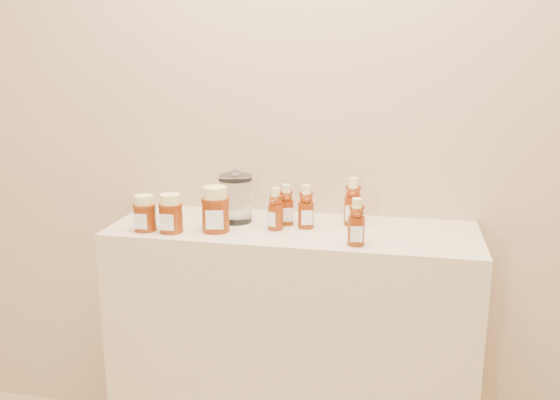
% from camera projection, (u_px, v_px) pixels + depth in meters
% --- Properties ---
extents(wall_back, '(3.50, 0.02, 2.70)m').
position_uv_depth(wall_back, '(304.00, 85.00, 2.02)').
color(wall_back, tan).
rests_on(wall_back, ground).
extents(display_table, '(1.20, 0.40, 0.90)m').
position_uv_depth(display_table, '(292.00, 352.00, 2.05)').
color(display_table, beige).
rests_on(display_table, ground).
extents(bear_bottle_back_left, '(0.07, 0.07, 0.15)m').
position_uv_depth(bear_bottle_back_left, '(286.00, 202.00, 1.96)').
color(bear_bottle_back_left, '#662008').
rests_on(bear_bottle_back_left, display_table).
extents(bear_bottle_back_mid, '(0.07, 0.07, 0.16)m').
position_uv_depth(bear_bottle_back_mid, '(306.00, 204.00, 1.92)').
color(bear_bottle_back_mid, '#662008').
rests_on(bear_bottle_back_mid, display_table).
extents(bear_bottle_back_right, '(0.06, 0.06, 0.18)m').
position_uv_depth(bear_bottle_back_right, '(353.00, 198.00, 1.96)').
color(bear_bottle_back_right, '#662008').
rests_on(bear_bottle_back_right, display_table).
extents(bear_bottle_front_left, '(0.07, 0.07, 0.16)m').
position_uv_depth(bear_bottle_front_left, '(276.00, 206.00, 1.91)').
color(bear_bottle_front_left, '#662008').
rests_on(bear_bottle_front_left, display_table).
extents(bear_bottle_front_right, '(0.06, 0.06, 0.16)m').
position_uv_depth(bear_bottle_front_right, '(356.00, 219.00, 1.75)').
color(bear_bottle_front_right, '#662008').
rests_on(bear_bottle_front_right, display_table).
extents(honey_jar_left, '(0.08, 0.08, 0.12)m').
position_uv_depth(honey_jar_left, '(171.00, 213.00, 1.88)').
color(honey_jar_left, '#662008').
rests_on(honey_jar_left, display_table).
extents(honey_jar_back, '(0.11, 0.11, 0.15)m').
position_uv_depth(honey_jar_back, '(215.00, 209.00, 1.89)').
color(honey_jar_back, '#662008').
rests_on(honey_jar_back, display_table).
extents(honey_jar_front, '(0.07, 0.07, 0.12)m').
position_uv_depth(honey_jar_front, '(145.00, 213.00, 1.90)').
color(honey_jar_front, '#662008').
rests_on(honey_jar_front, display_table).
extents(glass_canister, '(0.12, 0.12, 0.18)m').
position_uv_depth(glass_canister, '(236.00, 196.00, 1.99)').
color(glass_canister, white).
rests_on(glass_canister, display_table).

